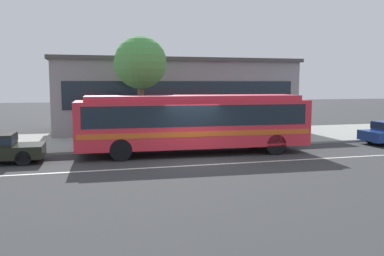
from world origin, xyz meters
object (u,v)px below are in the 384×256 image
at_px(transit_bus, 194,120).
at_px(bus_stop_sign, 257,114).
at_px(pedestrian_waiting_near_sign, 236,125).
at_px(street_tree_near_stop, 140,63).

bearing_deg(transit_bus, bus_stop_sign, 22.17).
bearing_deg(transit_bus, pedestrian_waiting_near_sign, 35.31).
relative_size(pedestrian_waiting_near_sign, street_tree_near_stop, 0.29).
xyz_separation_m(bus_stop_sign, street_tree_near_stop, (-6.12, 2.45, 2.78)).
distance_m(pedestrian_waiting_near_sign, street_tree_near_stop, 6.41).
xyz_separation_m(pedestrian_waiting_near_sign, street_tree_near_stop, (-5.06, 1.97, 3.42)).
bearing_deg(street_tree_near_stop, bus_stop_sign, -21.80).
relative_size(transit_bus, bus_stop_sign, 4.34).
distance_m(bus_stop_sign, street_tree_near_stop, 7.15).
bearing_deg(bus_stop_sign, transit_bus, -157.83).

